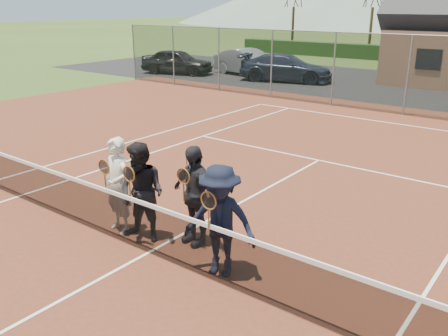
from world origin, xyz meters
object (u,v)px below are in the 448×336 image
Objects in this scene: car_a at (177,62)px; car_b at (248,62)px; player_c at (194,195)px; car_c at (286,68)px; player_a at (118,185)px; player_b at (142,193)px; player_d at (220,221)px; tennis_net at (147,226)px.

car_b is at bearing -76.76° from car_a.
car_a is 2.43× the size of player_c.
car_a is at bearing 130.93° from car_b.
player_a is (6.93, -17.90, 0.18)m from car_c.
player_b reaches higher than car_b.
car_c is 20.23m from player_d.
player_c reaches higher than tennis_net.
player_a is (13.75, -16.47, 0.18)m from car_a.
car_b is 2.59× the size of player_b.
player_d is at bearing 10.43° from tennis_net.
player_d reaches higher than car_c.
car_a is 0.37× the size of tennis_net.
player_a is at bearing -140.40° from car_b.
player_b is 1.00× the size of player_d.
player_c is (15.16, -15.97, 0.18)m from car_a.
car_a is at bearing 131.41° from tennis_net.
car_c is 2.84× the size of player_b.
player_c is at bearing -170.74° from car_c.
car_b is at bearing 120.18° from tennis_net.
player_b and player_d have the same top height.
car_a is 2.43× the size of player_a.
car_b reaches higher than car_a.
car_a is at bearing 129.85° from player_a.
player_d is (1.36, 0.25, 0.38)m from tennis_net.
car_a reaches higher than tennis_net.
car_b is 2.59× the size of player_c.
player_a reaches higher than tennis_net.
player_b is at bearing -155.10° from car_a.
player_c is at bearing -152.72° from car_a.
player_b is at bearing 177.62° from player_d.
player_a reaches higher than car_a.
tennis_net is (7.97, -18.20, -0.20)m from car_c.
car_a is 2.43× the size of player_d.
car_c is at bearing 115.62° from player_c.
car_b is 21.88m from tennis_net.
car_a is at bearing 131.13° from player_b.
player_c is (8.34, -17.40, 0.18)m from car_c.
car_a is 23.11m from player_d.
car_b is 0.40× the size of tennis_net.
player_b is 1.00× the size of player_c.
car_c is at bearing 117.46° from player_d.
car_b is at bearing 122.11° from player_c.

